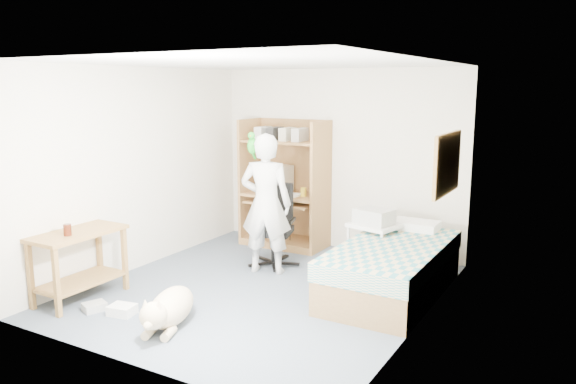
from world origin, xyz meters
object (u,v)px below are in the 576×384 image
object	(u,v)px
side_desk	(79,255)
office_chair	(274,236)
computer_hutch	(286,189)
bed	(392,268)
person	(266,204)
printer_cart	(373,241)
dog	(169,308)

from	to	relation	value
side_desk	office_chair	distance (m)	2.38
computer_hutch	bed	bearing A→B (deg)	-29.29
bed	office_chair	xyz separation A→B (m)	(-1.66, 0.25, 0.08)
bed	person	distance (m)	1.70
office_chair	side_desk	bearing A→B (deg)	-136.85
office_chair	printer_cart	distance (m)	1.28
dog	printer_cart	xyz separation A→B (m)	(1.16, 2.33, 0.25)
computer_hutch	office_chair	xyz separation A→B (m)	(0.34, -0.87, -0.45)
dog	printer_cart	bearing A→B (deg)	44.28
printer_cart	dog	bearing A→B (deg)	-102.93
bed	dog	distance (m)	2.44
person	computer_hutch	bearing A→B (deg)	-88.04
side_desk	person	world-z (taller)	person
bed	side_desk	bearing A→B (deg)	-147.50
computer_hutch	dog	xyz separation A→B (m)	(0.45, -3.00, -0.64)
person	dog	world-z (taller)	person
computer_hutch	office_chair	world-z (taller)	computer_hutch
computer_hutch	bed	xyz separation A→B (m)	(2.00, -1.12, -0.53)
person	printer_cart	world-z (taller)	person
bed	printer_cart	size ratio (longest dim) A/B	3.12
person	side_desk	bearing A→B (deg)	37.60
side_desk	office_chair	world-z (taller)	office_chair
office_chair	printer_cart	size ratio (longest dim) A/B	1.59
bed	printer_cart	distance (m)	0.62
side_desk	person	bearing A→B (deg)	54.55
dog	bed	bearing A→B (deg)	31.03
computer_hutch	printer_cart	world-z (taller)	computer_hutch
dog	person	bearing A→B (deg)	71.95
printer_cart	bed	bearing A→B (deg)	-35.18
side_desk	printer_cart	world-z (taller)	side_desk
dog	printer_cart	size ratio (longest dim) A/B	1.64
computer_hutch	bed	distance (m)	2.35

